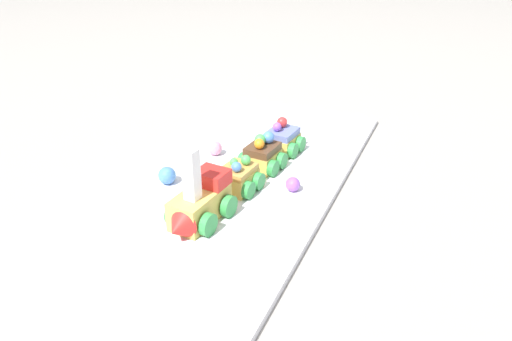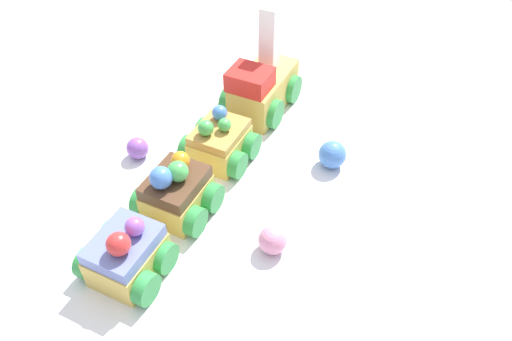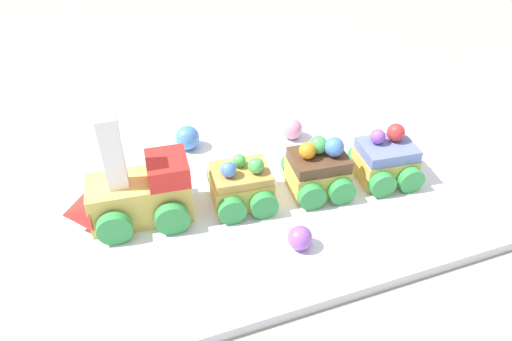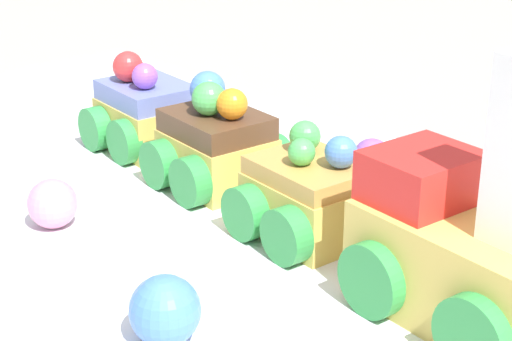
{
  "view_description": "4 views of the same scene",
  "coord_description": "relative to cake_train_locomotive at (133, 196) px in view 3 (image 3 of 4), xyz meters",
  "views": [
    {
      "loc": [
        0.66,
        0.33,
        0.43
      ],
      "look_at": [
        -0.03,
        0.03,
        0.03
      ],
      "focal_mm": 35.0,
      "sensor_mm": 36.0,
      "label": 1
    },
    {
      "loc": [
        -0.36,
        -0.17,
        0.39
      ],
      "look_at": [
        -0.02,
        -0.04,
        0.03
      ],
      "focal_mm": 35.0,
      "sensor_mm": 36.0,
      "label": 2
    },
    {
      "loc": [
        0.13,
        0.41,
        0.36
      ],
      "look_at": [
        -0.01,
        0.01,
        0.04
      ],
      "focal_mm": 35.0,
      "sensor_mm": 36.0,
      "label": 3
    },
    {
      "loc": [
        0.29,
        -0.28,
        0.21
      ],
      "look_at": [
        -0.03,
        0.01,
        0.04
      ],
      "focal_mm": 60.0,
      "sensor_mm": 36.0,
      "label": 4
    }
  ],
  "objects": [
    {
      "name": "gumball_blue",
      "position": [
        -0.08,
        -0.11,
        -0.01
      ],
      "size": [
        0.03,
        0.03,
        0.03
      ],
      "primitive_type": "sphere",
      "color": "#4C84E0",
      "rests_on": "display_board"
    },
    {
      "name": "gumball_pink",
      "position": [
        -0.21,
        -0.08,
        -0.02
      ],
      "size": [
        0.03,
        0.03,
        0.03
      ],
      "primitive_type": "sphere",
      "color": "pink",
      "rests_on": "display_board"
    },
    {
      "name": "gumball_purple",
      "position": [
        -0.14,
        0.1,
        -0.02
      ],
      "size": [
        0.02,
        0.02,
        0.02
      ],
      "primitive_type": "sphere",
      "color": "#9956C6",
      "rests_on": "display_board"
    },
    {
      "name": "cake_car_chocolate",
      "position": [
        -0.2,
        0.02,
        -0.01
      ],
      "size": [
        0.07,
        0.08,
        0.07
      ],
      "rotation": [
        0.0,
        0.0,
        -0.1
      ],
      "color": "#E0BC56",
      "rests_on": "display_board"
    },
    {
      "name": "display_board",
      "position": [
        -0.12,
        -0.0,
        -0.04
      ],
      "size": [
        0.79,
        0.33,
        0.01
      ],
      "primitive_type": "cube",
      "color": "white",
      "rests_on": "ground_plane"
    },
    {
      "name": "ground_plane",
      "position": [
        -0.12,
        -0.0,
        -0.04
      ],
      "size": [
        10.0,
        10.0,
        0.0
      ],
      "primitive_type": "plane",
      "color": "gray"
    },
    {
      "name": "cake_train_locomotive",
      "position": [
        0.0,
        0.0,
        0.0
      ],
      "size": [
        0.13,
        0.08,
        0.12
      ],
      "rotation": [
        0.0,
        0.0,
        -0.1
      ],
      "color": "#E0BC56",
      "rests_on": "display_board"
    },
    {
      "name": "cake_car_blueberry",
      "position": [
        -0.28,
        0.03,
        -0.01
      ],
      "size": [
        0.07,
        0.08,
        0.06
      ],
      "rotation": [
        0.0,
        0.0,
        -0.1
      ],
      "color": "#E0BC56",
      "rests_on": "display_board"
    },
    {
      "name": "cake_car_caramel",
      "position": [
        -0.11,
        0.01,
        -0.01
      ],
      "size": [
        0.07,
        0.08,
        0.06
      ],
      "rotation": [
        0.0,
        0.0,
        -0.1
      ],
      "color": "#E0BC56",
      "rests_on": "display_board"
    }
  ]
}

